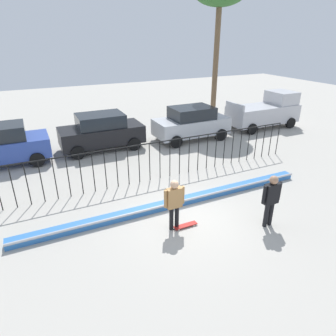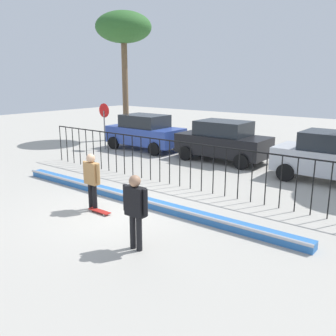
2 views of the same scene
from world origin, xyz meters
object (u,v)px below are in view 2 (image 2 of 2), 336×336
object	(u,v)px
parked_car_black	(223,141)
stop_sign	(104,120)
parked_car_blue	(145,132)
palm_tree_short	(124,29)
skateboard	(99,211)
skateboarder	(92,177)
parked_car_silver	(334,157)
camera_operator	(135,206)

from	to	relation	value
parked_car_black	stop_sign	xyz separation A→B (m)	(-6.60, -1.37, 0.64)
parked_car_blue	palm_tree_short	world-z (taller)	palm_tree_short
skateboard	stop_sign	world-z (taller)	stop_sign
skateboarder	parked_car_black	xyz separation A→B (m)	(-0.23, 8.15, -0.05)
parked_car_silver	palm_tree_short	size ratio (longest dim) A/B	0.56
skateboard	stop_sign	distance (m)	10.07
parked_car_blue	stop_sign	bearing A→B (deg)	-144.69
camera_operator	parked_car_silver	world-z (taller)	parked_car_silver
skateboarder	parked_car_blue	size ratio (longest dim) A/B	0.40
parked_car_blue	palm_tree_short	size ratio (longest dim) A/B	0.56
skateboarder	parked_car_blue	xyz separation A→B (m)	(-5.03, 8.04, -0.05)
palm_tree_short	stop_sign	bearing A→B (deg)	-65.26
parked_car_silver	stop_sign	size ratio (longest dim) A/B	1.72
skateboarder	skateboard	size ratio (longest dim) A/B	2.14
stop_sign	parked_car_blue	bearing A→B (deg)	34.79
parked_car_black	skateboard	bearing A→B (deg)	-86.07
skateboard	camera_operator	world-z (taller)	camera_operator
skateboarder	palm_tree_short	bearing A→B (deg)	122.69
parked_car_black	stop_sign	bearing A→B (deg)	-168.57
parked_car_black	parked_car_blue	bearing A→B (deg)	-178.96
parked_car_black	parked_car_silver	bearing A→B (deg)	-7.25
skateboarder	parked_car_blue	distance (m)	9.48
skateboarder	parked_car_silver	bearing A→B (deg)	49.99
parked_car_silver	stop_sign	bearing A→B (deg)	179.22
parked_car_blue	parked_car_silver	bearing A→B (deg)	-2.48
camera_operator	parked_car_black	world-z (taller)	parked_car_black
parked_car_silver	skateboarder	bearing A→B (deg)	-127.28
parked_car_blue	parked_car_black	distance (m)	4.79
skateboarder	parked_car_black	bearing A→B (deg)	84.52
skateboarder	stop_sign	size ratio (longest dim) A/B	0.68
camera_operator	parked_car_blue	bearing A→B (deg)	-4.18
camera_operator	stop_sign	bearing A→B (deg)	5.94
parked_car_black	stop_sign	size ratio (longest dim) A/B	1.72
skateboard	parked_car_black	size ratio (longest dim) A/B	0.19
skateboarder	camera_operator	distance (m)	3.03
skateboarder	parked_car_black	distance (m)	8.15
skateboard	parked_car_blue	distance (m)	9.80
parked_car_blue	parked_car_black	xyz separation A→B (m)	(4.79, 0.11, 0.00)
skateboarder	stop_sign	distance (m)	9.65
parked_car_blue	parked_car_silver	size ratio (longest dim) A/B	1.00
parked_car_black	parked_car_silver	xyz separation A→B (m)	(5.10, -0.63, 0.00)
parked_car_black	stop_sign	world-z (taller)	stop_sign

